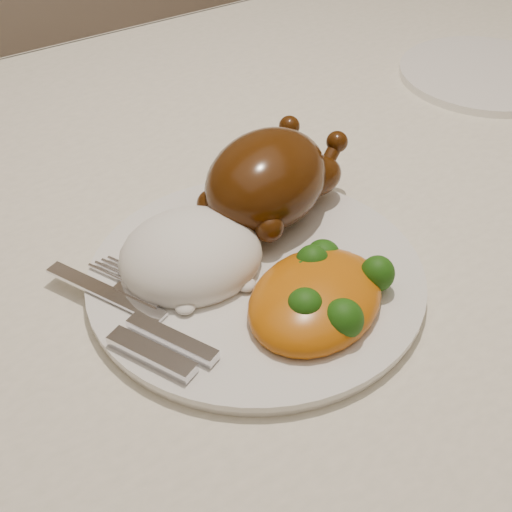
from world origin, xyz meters
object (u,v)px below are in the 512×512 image
dining_table (299,271)px  dinner_plate (256,278)px  side_plate (485,74)px  roast_chicken (269,178)px

dining_table → dinner_plate: size_ratio=5.39×
side_plate → roast_chicken: (-0.43, -0.11, 0.05)m
side_plate → dinner_plate: bearing=-160.0°
side_plate → dining_table: bearing=-166.1°
roast_chicken → dinner_plate: bearing=-154.0°
dining_table → roast_chicken: 0.17m
dinner_plate → side_plate: 0.52m
dinner_plate → roast_chicken: (0.06, 0.07, 0.05)m
dining_table → roast_chicken: size_ratio=8.63×
dining_table → dinner_plate: dinner_plate is taller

